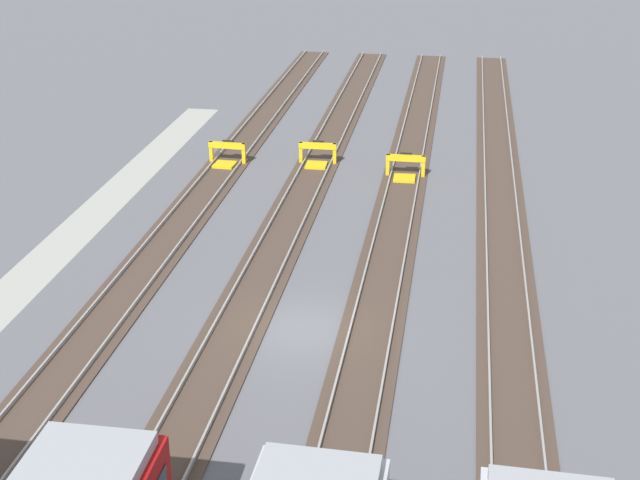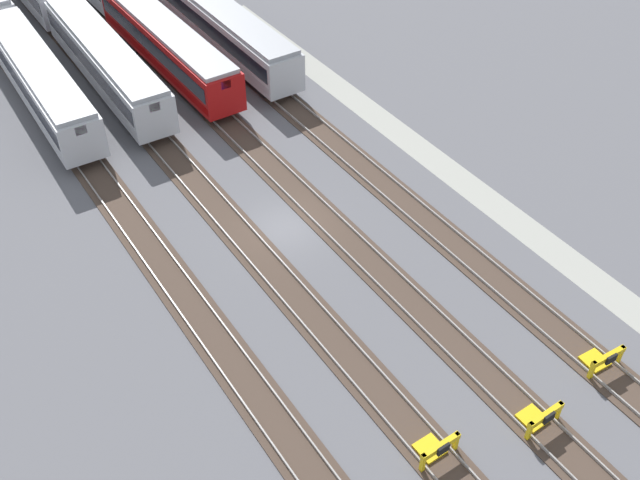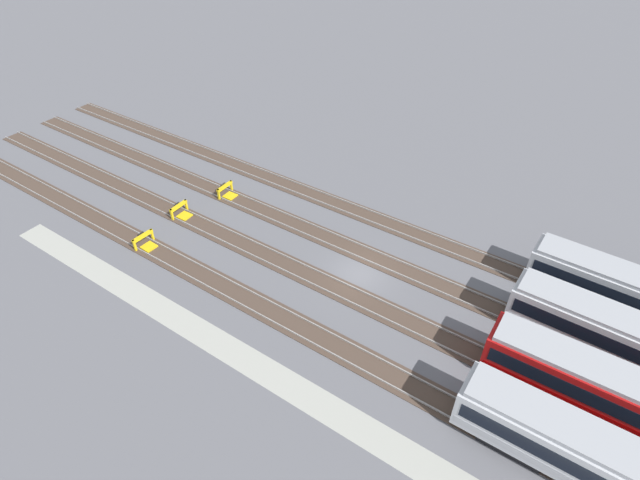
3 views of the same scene
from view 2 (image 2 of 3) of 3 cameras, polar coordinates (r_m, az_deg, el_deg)
name	(u,v)px [view 2 (image 2 of 3)]	position (r m, az deg, el deg)	size (l,w,h in m)	color
ground_plane	(284,227)	(42.41, -2.76, 0.96)	(400.00, 400.00, 0.00)	#5B5B60
service_walkway	(438,163)	(47.85, 8.99, 5.83)	(54.00, 2.00, 0.01)	#9E9E93
rail_track_nearest	(384,185)	(45.53, 4.91, 4.20)	(90.00, 2.23, 0.21)	#47382D
rail_track_near_inner	(319,212)	(43.33, -0.08, 2.13)	(90.00, 2.24, 0.21)	#47382D
rail_track_middle	(248,242)	(41.55, -5.54, -0.16)	(90.00, 2.24, 0.21)	#47382D
rail_track_far_inner	(169,275)	(40.25, -11.42, -2.62)	(90.00, 2.23, 0.21)	#47382D
subway_car_front_row_leftmost	(226,29)	(59.09, -7.20, 15.68)	(18.01, 2.92, 3.70)	#B7BABF
subway_car_front_row_left_inner	(40,81)	(55.12, -20.53, 11.29)	(18.05, 3.19, 3.70)	#B7BABF
subway_car_back_row_leftmost	(107,62)	(56.08, -15.96, 12.89)	(18.05, 3.16, 3.70)	#B7BABF
subway_car_back_row_rightmost	(168,45)	(57.40, -11.52, 14.35)	(18.03, 3.03, 3.70)	#A80F0F
bumper_stop_nearest_track	(602,360)	(37.34, 20.67, -8.53)	(1.38, 2.01, 1.22)	gold
bumper_stop_near_inner_track	(539,418)	(34.39, 16.38, -12.87)	(1.36, 2.01, 1.22)	gold
bumper_stop_middle_track	(435,449)	(32.57, 8.79, -15.44)	(1.35, 2.00, 1.22)	gold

